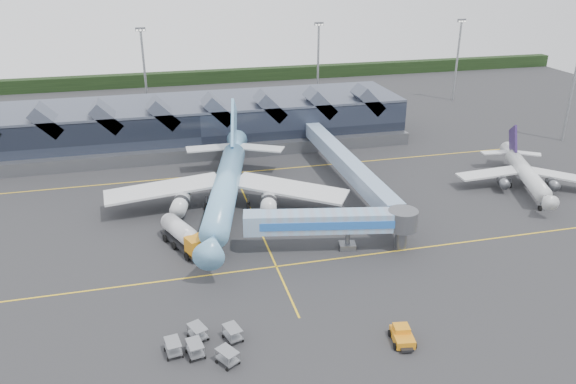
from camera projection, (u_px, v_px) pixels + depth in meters
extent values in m
plane|color=#29292C|center=(264.00, 239.00, 82.99)|extent=(260.00, 260.00, 0.00)
cube|color=yellow|center=(276.00, 266.00, 75.86)|extent=(120.00, 0.25, 0.01)
cube|color=yellow|center=(234.00, 173.00, 107.95)|extent=(120.00, 0.25, 0.01)
cube|color=yellow|center=(252.00, 212.00, 91.90)|extent=(0.25, 60.00, 0.01)
cube|color=black|center=(194.00, 77.00, 180.25)|extent=(260.00, 4.00, 4.00)
cube|color=black|center=(196.00, 124.00, 122.88)|extent=(90.00, 20.00, 9.00)
cube|color=#434A59|center=(195.00, 103.00, 121.03)|extent=(90.00, 20.00, 0.60)
cube|color=slate|center=(203.00, 154.00, 114.34)|extent=(90.00, 2.50, 2.60)
cube|color=#434A59|center=(47.00, 120.00, 108.26)|extent=(6.43, 6.00, 6.43)
cube|color=#434A59|center=(107.00, 116.00, 110.72)|extent=(6.43, 6.00, 6.43)
cube|color=#434A59|center=(163.00, 113.00, 113.18)|extent=(6.43, 6.00, 6.43)
cube|color=#434A59|center=(218.00, 109.00, 115.65)|extent=(6.43, 6.00, 6.43)
cube|color=#434A59|center=(270.00, 106.00, 118.11)|extent=(6.43, 6.00, 6.43)
cube|color=#434A59|center=(320.00, 103.00, 120.57)|extent=(6.43, 6.00, 6.43)
cube|color=#434A59|center=(368.00, 100.00, 123.04)|extent=(6.43, 6.00, 6.43)
cylinder|color=gray|center=(145.00, 75.00, 139.47)|extent=(0.56, 0.56, 22.00)
cube|color=slate|center=(140.00, 29.00, 135.14)|extent=(2.40, 0.50, 0.90)
cylinder|color=gray|center=(318.00, 67.00, 149.55)|extent=(0.56, 0.56, 22.00)
cube|color=slate|center=(319.00, 24.00, 145.21)|extent=(2.40, 0.50, 0.90)
cylinder|color=gray|center=(457.00, 61.00, 156.73)|extent=(0.56, 0.56, 22.00)
cube|color=slate|center=(462.00, 20.00, 152.39)|extent=(2.40, 0.50, 0.90)
cylinder|color=gray|center=(572.00, 92.00, 122.19)|extent=(0.56, 0.56, 22.00)
cylinder|color=#67ACD0|center=(226.00, 188.00, 89.85)|extent=(11.78, 33.02, 4.07)
cone|color=#67ACD0|center=(211.00, 246.00, 72.09)|extent=(5.30, 6.46, 4.07)
cube|color=black|center=(210.00, 243.00, 71.10)|extent=(1.58, 0.69, 0.48)
cone|color=#67ACD0|center=(236.00, 146.00, 108.36)|extent=(5.74, 8.29, 4.07)
cube|color=silver|center=(163.00, 189.00, 91.32)|extent=(18.91, 7.49, 1.34)
cube|color=silver|center=(290.00, 188.00, 91.46)|extent=(18.96, 14.94, 1.34)
cylinder|color=silver|center=(181.00, 204.00, 88.32)|extent=(3.79, 6.09, 2.52)
cylinder|color=silver|center=(269.00, 203.00, 88.41)|extent=(3.79, 6.09, 2.52)
cube|color=#67ACD0|center=(234.00, 127.00, 104.95)|extent=(2.94, 10.24, 11.22)
cube|color=silver|center=(209.00, 148.00, 107.02)|extent=(8.50, 3.34, 0.27)
cube|color=silver|center=(261.00, 148.00, 107.09)|extent=(9.05, 6.87, 0.27)
cylinder|color=slate|center=(216.00, 253.00, 76.82)|extent=(0.30, 0.30, 2.36)
cylinder|color=slate|center=(206.00, 202.00, 92.39)|extent=(0.30, 0.30, 2.36)
cylinder|color=slate|center=(248.00, 202.00, 92.44)|extent=(0.30, 0.30, 2.36)
cylinder|color=black|center=(216.00, 258.00, 77.12)|extent=(0.83, 1.58, 1.51)
cylinder|color=silver|center=(527.00, 174.00, 99.45)|extent=(8.90, 18.72, 2.70)
cone|color=silver|center=(547.00, 199.00, 89.31)|extent=(3.63, 3.96, 2.70)
cube|color=black|center=(549.00, 197.00, 88.72)|extent=(1.08, 0.66, 0.48)
cone|color=silver|center=(510.00, 152.00, 109.99)|extent=(4.00, 4.98, 2.70)
cube|color=silver|center=(489.00, 173.00, 100.98)|extent=(11.34, 3.83, 0.90)
cube|color=silver|center=(561.00, 176.00, 99.86)|extent=(11.05, 9.65, 0.90)
cylinder|color=slate|center=(503.00, 182.00, 99.04)|extent=(2.67, 3.62, 1.68)
cylinder|color=slate|center=(553.00, 184.00, 98.29)|extent=(2.67, 3.62, 1.68)
cube|color=#271746|center=(513.00, 141.00, 108.02)|extent=(2.42, 5.85, 6.59)
cube|color=silver|center=(495.00, 152.00, 109.52)|extent=(5.31, 2.39, 0.23)
cube|color=silver|center=(527.00, 153.00, 108.98)|extent=(5.34, 4.43, 0.23)
cylinder|color=slate|center=(540.00, 206.00, 92.13)|extent=(0.25, 0.25, 1.56)
cylinder|color=slate|center=(510.00, 183.00, 101.23)|extent=(0.25, 0.25, 1.56)
cylinder|color=slate|center=(537.00, 184.00, 100.82)|extent=(0.25, 0.25, 1.56)
cylinder|color=black|center=(540.00, 209.00, 92.33)|extent=(0.72, 1.08, 1.00)
cube|color=#7BA6CE|center=(328.00, 221.00, 78.59)|extent=(19.44, 6.59, 2.79)
cube|color=blue|center=(329.00, 226.00, 77.22)|extent=(18.90, 3.88, 1.15)
cube|color=#7BA6CE|center=(252.00, 223.00, 78.11)|extent=(3.06, 3.51, 2.89)
cylinder|color=slate|center=(348.00, 235.00, 79.59)|extent=(0.67, 0.67, 4.41)
cube|color=slate|center=(347.00, 246.00, 80.29)|extent=(2.64, 2.34, 0.87)
cylinder|color=black|center=(341.00, 247.00, 80.28)|extent=(0.55, 0.92, 0.87)
cylinder|color=black|center=(354.00, 246.00, 80.37)|extent=(0.55, 0.92, 0.87)
cylinder|color=slate|center=(403.00, 220.00, 79.07)|extent=(4.23, 4.23, 2.89)
cylinder|color=slate|center=(401.00, 234.00, 79.94)|extent=(1.73, 1.73, 4.41)
cube|color=black|center=(185.00, 243.00, 80.32)|extent=(6.48, 10.48, 0.57)
cube|color=orange|center=(197.00, 246.00, 77.01)|extent=(3.48, 3.36, 2.50)
cube|color=black|center=(200.00, 245.00, 76.12)|extent=(2.37, 1.13, 1.14)
cylinder|color=silver|center=(179.00, 230.00, 80.71)|extent=(4.96, 7.08, 2.61)
sphere|color=silver|center=(169.00, 221.00, 83.13)|extent=(2.50, 2.50, 2.50)
sphere|color=silver|center=(190.00, 238.00, 78.29)|extent=(2.50, 2.50, 2.50)
cylinder|color=black|center=(187.00, 257.00, 77.14)|extent=(0.81, 1.20, 1.14)
cylinder|color=black|center=(205.00, 251.00, 78.71)|extent=(0.81, 1.20, 1.14)
cylinder|color=black|center=(174.00, 246.00, 80.06)|extent=(0.81, 1.20, 1.14)
cylinder|color=black|center=(192.00, 240.00, 81.63)|extent=(0.81, 1.20, 1.14)
cylinder|color=black|center=(165.00, 238.00, 82.15)|extent=(0.81, 1.20, 1.14)
cylinder|color=black|center=(183.00, 233.00, 83.71)|extent=(0.81, 1.20, 1.14)
cube|color=orange|center=(402.00, 337.00, 60.95)|extent=(2.55, 3.63, 0.93)
cube|color=orange|center=(401.00, 328.00, 61.19)|extent=(1.89, 1.73, 0.65)
cube|color=black|center=(407.00, 349.00, 59.42)|extent=(1.41, 0.94, 0.28)
cylinder|color=black|center=(395.00, 346.00, 59.95)|extent=(0.39, 0.78, 0.75)
cylinder|color=black|center=(415.00, 345.00, 60.13)|extent=(0.39, 0.78, 0.75)
cylinder|color=black|center=(390.00, 333.00, 62.00)|extent=(0.39, 0.78, 0.75)
cylinder|color=black|center=(409.00, 332.00, 62.18)|extent=(0.39, 0.78, 0.75)
cube|color=gray|center=(198.00, 334.00, 61.46)|extent=(2.28, 2.74, 0.16)
cube|color=gray|center=(197.00, 327.00, 61.06)|extent=(2.28, 2.74, 0.09)
cylinder|color=black|center=(201.00, 331.00, 62.69)|extent=(0.27, 0.40, 0.38)
cube|color=gray|center=(233.00, 335.00, 61.29)|extent=(2.11, 2.68, 0.16)
cube|color=gray|center=(232.00, 328.00, 60.89)|extent=(2.11, 2.68, 0.09)
cylinder|color=black|center=(236.00, 332.00, 62.50)|extent=(0.23, 0.40, 0.38)
cube|color=gray|center=(173.00, 350.00, 59.11)|extent=(1.82, 2.54, 0.16)
cube|color=gray|center=(173.00, 342.00, 58.71)|extent=(1.82, 2.54, 0.09)
cylinder|color=black|center=(180.00, 346.00, 60.27)|extent=(0.18, 0.40, 0.38)
cube|color=gray|center=(228.00, 359.00, 57.76)|extent=(2.49, 2.78, 0.16)
cube|color=gray|center=(227.00, 351.00, 57.36)|extent=(2.49, 2.78, 0.09)
cylinder|color=black|center=(228.00, 354.00, 58.99)|extent=(0.31, 0.39, 0.38)
cube|color=gray|center=(195.00, 351.00, 58.88)|extent=(1.88, 2.57, 0.16)
cube|color=gray|center=(195.00, 343.00, 58.48)|extent=(1.88, 2.57, 0.09)
cylinder|color=black|center=(201.00, 347.00, 60.05)|extent=(0.19, 0.40, 0.38)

